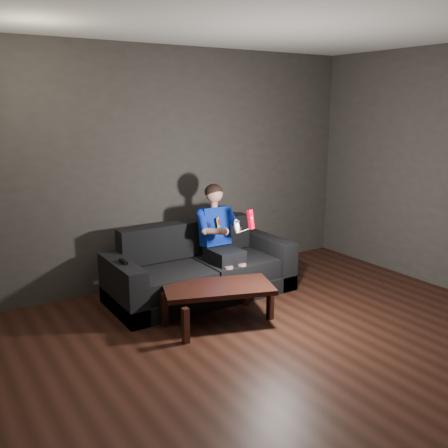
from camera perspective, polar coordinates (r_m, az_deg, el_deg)
floor at (r=4.24m, az=9.98°, el=-15.74°), size 5.00×5.00×0.00m
back_wall at (r=5.83m, az=-6.32°, el=6.45°), size 5.00×0.04×2.70m
ceiling at (r=3.76m, az=11.78°, el=23.09°), size 5.00×5.00×0.02m
sofa at (r=5.51m, az=-2.75°, el=-5.63°), size 2.01×0.87×0.78m
child at (r=5.45m, az=-0.49°, el=-0.93°), size 0.48×0.58×1.17m
wii_remote_red at (r=5.09m, az=3.06°, el=0.54°), size 0.06×0.08×0.20m
nunchuk_white at (r=5.01m, az=1.45°, el=-0.21°), size 0.06×0.09×0.14m
wii_remote_black at (r=4.98m, az=-11.45°, el=-4.23°), size 0.04×0.16×0.03m
coffee_table at (r=4.80m, az=-0.67°, el=-7.63°), size 1.14×0.82×0.38m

